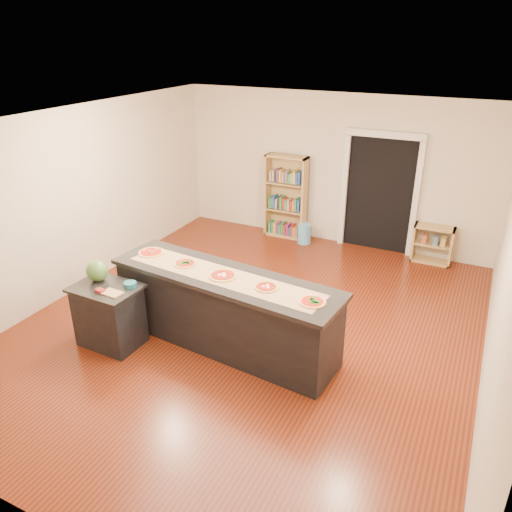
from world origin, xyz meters
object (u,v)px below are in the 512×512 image
at_px(low_shelf, 432,244).
at_px(kitchen_island, 225,311).
at_px(watermelon, 97,271).
at_px(side_counter, 109,315).
at_px(waste_bin, 304,234).
at_px(bookshelf, 286,197).

bearing_deg(low_shelf, kitchen_island, -118.04).
bearing_deg(watermelon, kitchen_island, 18.67).
height_order(side_counter, watermelon, watermelon).
distance_m(kitchen_island, low_shelf, 4.35).
bearing_deg(watermelon, waste_bin, 73.09).
height_order(bookshelf, low_shelf, bookshelf).
relative_size(side_counter, waste_bin, 2.22).
relative_size(side_counter, bookshelf, 0.52).
relative_size(side_counter, watermelon, 3.08).
xyz_separation_m(side_counter, watermelon, (-0.20, 0.10, 0.55)).
height_order(side_counter, bookshelf, bookshelf).
distance_m(waste_bin, watermelon, 4.45).
relative_size(kitchen_island, watermelon, 11.21).
bearing_deg(low_shelf, watermelon, -129.60).
bearing_deg(waste_bin, kitchen_island, -85.37).
relative_size(kitchen_island, bookshelf, 1.89).
bearing_deg(watermelon, side_counter, -26.32).
bearing_deg(kitchen_island, side_counter, -149.40).
bearing_deg(watermelon, bookshelf, 79.69).
relative_size(side_counter, low_shelf, 1.25).
relative_size(kitchen_island, waste_bin, 8.08).
xyz_separation_m(kitchen_island, bookshelf, (-0.78, 3.84, 0.30)).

